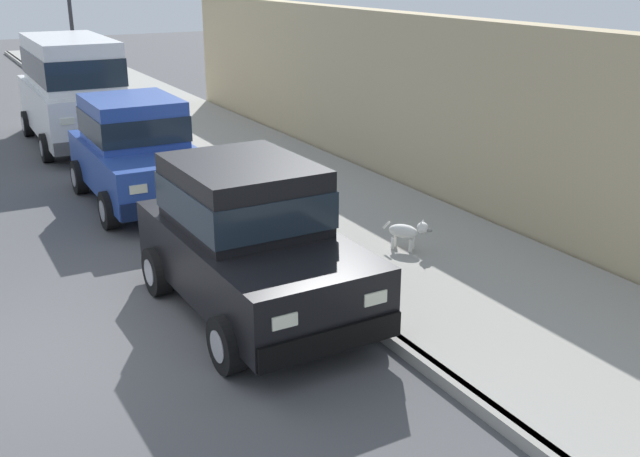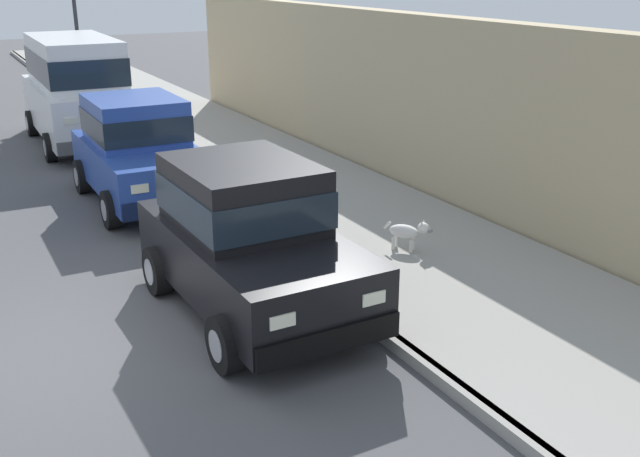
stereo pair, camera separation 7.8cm
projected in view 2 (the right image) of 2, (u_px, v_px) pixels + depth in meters
The scene contains 9 objects.
ground_plane at pixel (75, 350), 8.35m from camera, with size 80.00×80.00×0.00m, color #4C4C4F.
curb at pixel (325, 289), 9.75m from camera, with size 0.16×64.00×0.14m, color gray.
sidewalk at pixel (436, 265), 10.56m from camera, with size 3.60×64.00×0.14m, color #99968E.
car_black_hatchback at pixel (249, 236), 9.03m from camera, with size 2.02×3.84×1.88m.
car_blue_hatchback at pixel (139, 149), 13.33m from camera, with size 1.97×3.80×1.88m.
car_white_van at pixel (77, 86), 17.57m from camera, with size 2.19×4.93×2.52m.
dog_white at pixel (408, 231), 10.81m from camera, with size 0.51×0.63×0.49m.
street_lamp at pixel (74, 6), 22.92m from camera, with size 0.36×0.36×4.42m.
building_facade at pixel (400, 99), 14.37m from camera, with size 0.50×20.00×3.27m, color tan.
Camera 2 is at (-1.08, -7.83, 4.09)m, focal length 41.65 mm.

